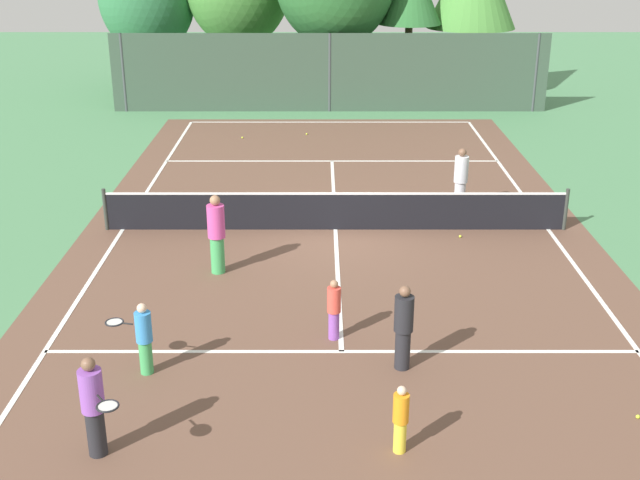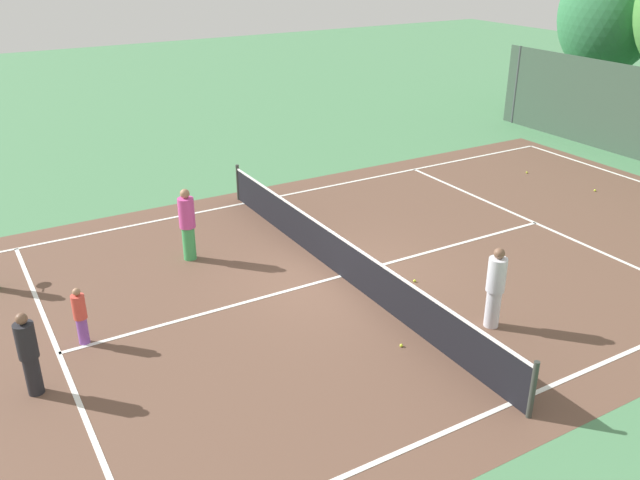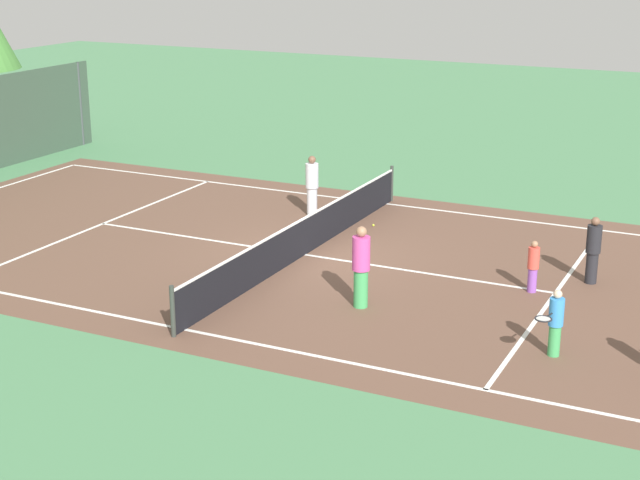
# 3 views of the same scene
# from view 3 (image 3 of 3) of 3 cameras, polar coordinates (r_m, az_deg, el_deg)

# --- Properties ---
(ground_plane) EXTENTS (80.00, 80.00, 0.00)m
(ground_plane) POSITION_cam_3_polar(r_m,az_deg,el_deg) (24.74, -0.90, -0.88)
(ground_plane) COLOR #4C8456
(court_surface) EXTENTS (13.00, 25.00, 0.01)m
(court_surface) POSITION_cam_3_polar(r_m,az_deg,el_deg) (24.74, -0.90, -0.87)
(court_surface) COLOR brown
(court_surface) RESTS_ON ground_plane
(tennis_net) EXTENTS (11.90, 0.10, 1.10)m
(tennis_net) POSITION_cam_3_polar(r_m,az_deg,el_deg) (24.58, -0.91, 0.25)
(tennis_net) COLOR #333833
(tennis_net) RESTS_ON ground_plane
(player_0) EXTENTS (0.38, 0.38, 1.76)m
(player_0) POSITION_cam_3_polar(r_m,az_deg,el_deg) (28.07, -0.47, 3.25)
(player_0) COLOR silver
(player_0) RESTS_ON ground_plane
(player_2) EXTENTS (0.26, 0.26, 1.22)m
(player_2) POSITION_cam_3_polar(r_m,az_deg,el_deg) (22.51, 12.42, -1.50)
(player_2) COLOR purple
(player_2) RESTS_ON ground_plane
(player_3) EXTENTS (0.34, 0.34, 1.60)m
(player_3) POSITION_cam_3_polar(r_m,az_deg,el_deg) (23.36, 15.76, -0.54)
(player_3) COLOR #232328
(player_3) RESTS_ON ground_plane
(player_5) EXTENTS (0.87, 0.47, 1.35)m
(player_5) POSITION_cam_3_polar(r_m,az_deg,el_deg) (19.17, 13.65, -4.71)
(player_5) COLOR #3FA559
(player_5) RESTS_ON ground_plane
(player_6) EXTENTS (0.39, 0.39, 1.84)m
(player_6) POSITION_cam_3_polar(r_m,az_deg,el_deg) (21.01, 2.43, -1.54)
(player_6) COLOR #3FA559
(player_6) RESTS_ON ground_plane
(tennis_ball_1) EXTENTS (0.07, 0.07, 0.07)m
(tennis_ball_1) POSITION_cam_3_polar(r_m,az_deg,el_deg) (26.24, -2.37, 0.26)
(tennis_ball_1) COLOR #CCE533
(tennis_ball_1) RESTS_ON ground_plane
(tennis_ball_4) EXTENTS (0.07, 0.07, 0.07)m
(tennis_ball_4) POSITION_cam_3_polar(r_m,az_deg,el_deg) (27.21, 3.16, 0.88)
(tennis_ball_4) COLOR #CCE533
(tennis_ball_4) RESTS_ON ground_plane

